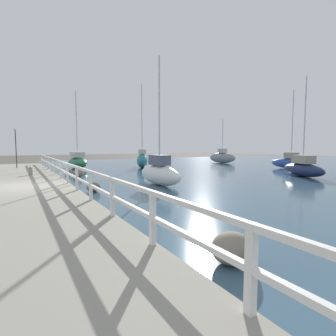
{
  "coord_description": "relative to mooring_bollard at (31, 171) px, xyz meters",
  "views": [
    {
      "loc": [
        -0.3,
        -13.44,
        2.12
      ],
      "look_at": [
        5.47,
        -3.44,
        1.18
      ],
      "focal_mm": 28.0,
      "sensor_mm": 36.0,
      "label": 1
    }
  ],
  "objects": [
    {
      "name": "ground_plane",
      "position": [
        -0.4,
        -5.23,
        -0.6
      ],
      "size": [
        120.0,
        120.0,
        0.0
      ],
      "primitive_type": "plane",
      "color": "#4C473D"
    },
    {
      "name": "dock_walkway",
      "position": [
        -0.4,
        -5.23,
        -0.44
      ],
      "size": [
        3.78,
        36.0,
        0.33
      ],
      "color": "gray",
      "rests_on": "ground"
    },
    {
      "name": "railing",
      "position": [
        1.39,
        -5.23,
        0.41
      ],
      "size": [
        0.1,
        32.5,
        1.0
      ],
      "color": "white",
      "rests_on": "dock_walkway"
    },
    {
      "name": "boulder_water_edge",
      "position": [
        2.59,
        -15.27,
        -0.31
      ],
      "size": [
        0.78,
        0.7,
        0.58
      ],
      "color": "slate",
      "rests_on": "ground"
    },
    {
      "name": "boulder_upstream",
      "position": [
        2.66,
        2.63,
        -0.4
      ],
      "size": [
        0.53,
        0.48,
        0.4
      ],
      "color": "slate",
      "rests_on": "ground"
    },
    {
      "name": "boulder_near_dock",
      "position": [
        2.9,
        -0.02,
        -0.32
      ],
      "size": [
        0.76,
        0.69,
        0.57
      ],
      "color": "slate",
      "rests_on": "ground"
    },
    {
      "name": "boulder_far_strip",
      "position": [
        2.33,
        -6.4,
        -0.36
      ],
      "size": [
        0.65,
        0.58,
        0.49
      ],
      "color": "#666056",
      "rests_on": "ground"
    },
    {
      "name": "mooring_bollard",
      "position": [
        0.0,
        0.0,
        0.0
      ],
      "size": [
        0.22,
        0.22,
        0.54
      ],
      "color": "gray",
      "rests_on": "dock_walkway"
    },
    {
      "name": "dock_lamp",
      "position": [
        -0.77,
        6.7,
        1.9
      ],
      "size": [
        0.21,
        0.21,
        3.3
      ],
      "color": "#2D2D33",
      "rests_on": "dock_walkway"
    },
    {
      "name": "sailboat_navy",
      "position": [
        16.93,
        -7.37,
        0.01
      ],
      "size": [
        2.72,
        4.42,
        7.01
      ],
      "rotation": [
        0.0,
        0.0,
        -0.4
      ],
      "color": "#192347",
      "rests_on": "water_surface"
    },
    {
      "name": "sailboat_blue",
      "position": [
        22.35,
        -2.67,
        0.04
      ],
      "size": [
        1.98,
        3.84,
        7.54
      ],
      "rotation": [
        0.0,
        0.0,
        0.3
      ],
      "color": "#2D4C9E",
      "rests_on": "water_surface"
    },
    {
      "name": "sailboat_white",
      "position": [
        6.08,
        -5.96,
        0.08
      ],
      "size": [
        1.07,
        4.06,
        6.97
      ],
      "rotation": [
        0.0,
        0.0,
        0.02
      ],
      "color": "white",
      "rests_on": "water_surface"
    },
    {
      "name": "sailboat_green",
      "position": [
        4.47,
        8.27,
        0.05
      ],
      "size": [
        1.87,
        4.03,
        7.48
      ],
      "rotation": [
        0.0,
        0.0,
        0.08
      ],
      "color": "#236B42",
      "rests_on": "water_surface"
    },
    {
      "name": "sailboat_gray",
      "position": [
        22.23,
        7.05,
        0.15
      ],
      "size": [
        1.89,
        4.0,
        5.56
      ],
      "rotation": [
        0.0,
        0.0,
        0.24
      ],
      "color": "gray",
      "rests_on": "water_surface"
    },
    {
      "name": "sailboat_teal",
      "position": [
        10.25,
        5.54,
        0.2
      ],
      "size": [
        2.45,
        3.71,
        8.29
      ],
      "rotation": [
        0.0,
        0.0,
        -0.42
      ],
      "color": "#1E707A",
      "rests_on": "water_surface"
    }
  ]
}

